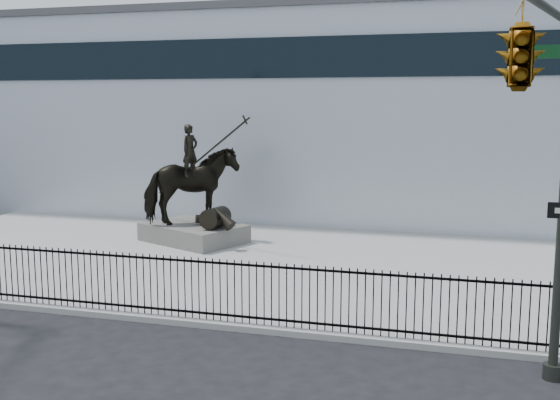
# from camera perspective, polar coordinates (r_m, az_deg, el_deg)

# --- Properties ---
(ground) EXTENTS (120.00, 120.00, 0.00)m
(ground) POSITION_cam_1_polar(r_m,az_deg,el_deg) (14.71, -6.21, -12.55)
(ground) COLOR black
(ground) RESTS_ON ground
(plaza) EXTENTS (30.00, 12.00, 0.15)m
(plaza) POSITION_cam_1_polar(r_m,az_deg,el_deg) (21.04, 0.91, -5.75)
(plaza) COLOR #969794
(plaza) RESTS_ON ground
(building) EXTENTS (44.00, 14.00, 9.00)m
(building) POSITION_cam_1_polar(r_m,az_deg,el_deg) (33.12, 6.70, 7.20)
(building) COLOR silver
(building) RESTS_ON ground
(picket_fence) EXTENTS (22.10, 0.10, 1.50)m
(picket_fence) POSITION_cam_1_polar(r_m,az_deg,el_deg) (15.52, -4.54, -7.86)
(picket_fence) COLOR black
(picket_fence) RESTS_ON plaza
(statue_plinth) EXTENTS (4.22, 3.67, 0.66)m
(statue_plinth) POSITION_cam_1_polar(r_m,az_deg,el_deg) (24.36, -7.53, -2.85)
(statue_plinth) COLOR #4F4D48
(statue_plinth) RESTS_ON plaza
(equestrian_statue) EXTENTS (4.15, 3.53, 3.84)m
(equestrian_statue) POSITION_cam_1_polar(r_m,az_deg,el_deg) (24.03, -7.50, 1.15)
(equestrian_statue) COLOR black
(equestrian_statue) RESTS_ON statue_plinth
(traffic_signal_right) EXTENTS (2.17, 6.86, 7.00)m
(traffic_signal_right) POSITION_cam_1_polar(r_m,az_deg,el_deg) (10.79, 22.63, 5.56)
(traffic_signal_right) COLOR #272A25
(traffic_signal_right) RESTS_ON ground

